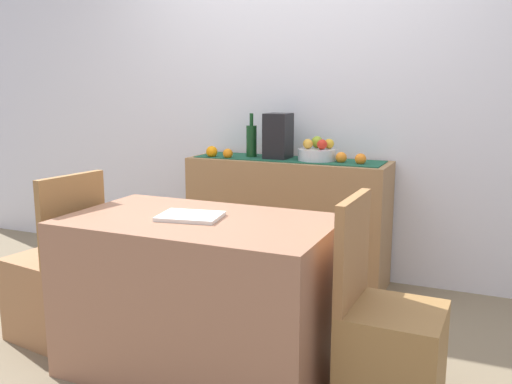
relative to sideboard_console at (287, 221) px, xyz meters
The scene contains 19 objects.
ground_plane 1.02m from the sideboard_console, 91.78° to the right, with size 6.40×6.40×0.02m, color #7A6C53.
room_wall_rear 0.96m from the sideboard_console, 96.27° to the left, with size 6.40×0.06×2.70m, color silver.
sideboard_console is the anchor object (origin of this frame).
table_runner 0.43m from the sideboard_console, ahead, with size 1.28×0.32×0.01m, color #1A5039.
fruit_bowl 0.51m from the sideboard_console, ahead, with size 0.25×0.25×0.07m, color silver.
apple_center 0.60m from the sideboard_console, ahead, with size 0.07×0.07×0.07m, color gold.
apple_left 0.56m from the sideboard_console, ahead, with size 0.07×0.07×0.07m, color gold.
apple_rear 0.58m from the sideboard_console, 19.21° to the left, with size 0.08×0.08×0.08m, color #91AE2C.
apple_upper 0.59m from the sideboard_console, ahead, with size 0.07×0.07×0.07m, color red.
wine_bottle 0.60m from the sideboard_console, behind, with size 0.07×0.07×0.30m.
coffee_maker 0.58m from the sideboard_console, behind, with size 0.16×0.18×0.31m, color black.
orange_loose_far 0.59m from the sideboard_console, ahead, with size 0.07×0.07×0.07m, color orange.
orange_loose_end 0.62m from the sideboard_console, 163.53° to the right, with size 0.07×0.07×0.07m, color orange.
orange_loose_near_bowl 0.71m from the sideboard_console, 168.52° to the right, with size 0.08×0.08×0.08m, color orange.
orange_loose_mid 0.68m from the sideboard_console, ahead, with size 0.07×0.07×0.07m, color orange.
dining_table 1.33m from the sideboard_console, 87.48° to the right, with size 1.23×0.72×0.74m, color #9A694F.
open_book 1.38m from the sideboard_console, 89.22° to the right, with size 0.28×0.21×0.02m, color white.
chair_near_window 1.57m from the sideboard_console, 121.65° to the right, with size 0.46×0.46×0.90m.
chair_by_corner 1.63m from the sideboard_console, 54.79° to the right, with size 0.41×0.41×0.90m.
Camera 1 is at (1.32, -2.58, 1.35)m, focal length 39.12 mm.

